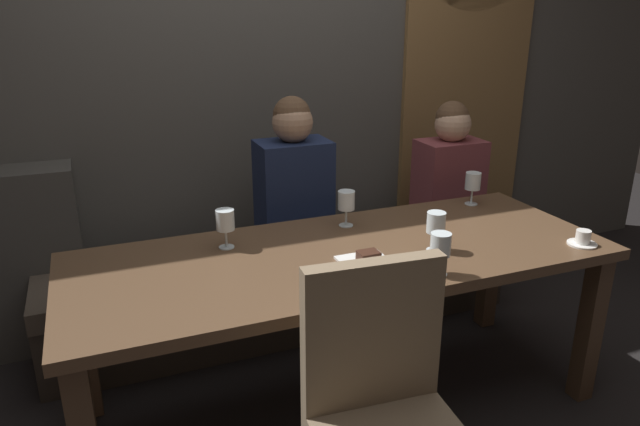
{
  "coord_description": "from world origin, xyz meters",
  "views": [
    {
      "loc": [
        -0.9,
        -1.99,
        1.67
      ],
      "look_at": [
        -0.02,
        0.21,
        0.84
      ],
      "focal_mm": 32.74,
      "sensor_mm": 36.0,
      "label": 1
    }
  ],
  "objects_px": {
    "espresso_cup": "(583,239)",
    "banquette_bench": "(289,291)",
    "dessert_plate": "(367,260)",
    "wine_glass_end_left": "(436,224)",
    "diner_redhead": "(293,183)",
    "chair_near_side": "(385,405)",
    "wine_glass_far_right": "(473,182)",
    "wine_glass_near_right": "(441,246)",
    "dining_table": "(343,271)",
    "wine_glass_center_back": "(225,221)",
    "diner_bearded": "(449,171)",
    "wine_glass_center_front": "(346,201)"
  },
  "relations": [
    {
      "from": "espresso_cup",
      "to": "banquette_bench",
      "type": "bearing_deg",
      "value": 133.38
    },
    {
      "from": "banquette_bench",
      "to": "dessert_plate",
      "type": "xyz_separation_m",
      "value": [
        0.03,
        -0.85,
        0.53
      ]
    },
    {
      "from": "wine_glass_end_left",
      "to": "dessert_plate",
      "type": "distance_m",
      "value": 0.33
    },
    {
      "from": "diner_redhead",
      "to": "wine_glass_end_left",
      "type": "bearing_deg",
      "value": -68.19
    },
    {
      "from": "chair_near_side",
      "to": "wine_glass_far_right",
      "type": "distance_m",
      "value": 1.48
    },
    {
      "from": "wine_glass_near_right",
      "to": "espresso_cup",
      "type": "relative_size",
      "value": 1.37
    },
    {
      "from": "dining_table",
      "to": "espresso_cup",
      "type": "xyz_separation_m",
      "value": [
        0.95,
        -0.31,
        0.11
      ]
    },
    {
      "from": "chair_near_side",
      "to": "espresso_cup",
      "type": "xyz_separation_m",
      "value": [
        1.14,
        0.41,
        0.21
      ]
    },
    {
      "from": "chair_near_side",
      "to": "wine_glass_center_back",
      "type": "xyz_separation_m",
      "value": [
        -0.25,
        0.94,
        0.3
      ]
    },
    {
      "from": "wine_glass_far_right",
      "to": "dessert_plate",
      "type": "relative_size",
      "value": 0.86
    },
    {
      "from": "wine_glass_near_right",
      "to": "wine_glass_end_left",
      "type": "bearing_deg",
      "value": 61.56
    },
    {
      "from": "wine_glass_end_left",
      "to": "wine_glass_far_right",
      "type": "bearing_deg",
      "value": 41.68
    },
    {
      "from": "diner_redhead",
      "to": "wine_glass_far_right",
      "type": "xyz_separation_m",
      "value": [
        0.82,
        -0.37,
        0.02
      ]
    },
    {
      "from": "diner_bearded",
      "to": "wine_glass_far_right",
      "type": "bearing_deg",
      "value": -108.18
    },
    {
      "from": "wine_glass_end_left",
      "to": "dessert_plate",
      "type": "relative_size",
      "value": 0.86
    },
    {
      "from": "dining_table",
      "to": "banquette_bench",
      "type": "xyz_separation_m",
      "value": [
        0.0,
        0.7,
        -0.42
      ]
    },
    {
      "from": "dining_table",
      "to": "wine_glass_center_back",
      "type": "height_order",
      "value": "wine_glass_center_back"
    },
    {
      "from": "wine_glass_center_front",
      "to": "wine_glass_far_right",
      "type": "xyz_separation_m",
      "value": [
        0.71,
        0.05,
        0.0
      ]
    },
    {
      "from": "wine_glass_end_left",
      "to": "espresso_cup",
      "type": "xyz_separation_m",
      "value": [
        0.6,
        -0.18,
        -0.09
      ]
    },
    {
      "from": "chair_near_side",
      "to": "wine_glass_far_right",
      "type": "relative_size",
      "value": 5.98
    },
    {
      "from": "wine_glass_end_left",
      "to": "wine_glass_center_back",
      "type": "bearing_deg",
      "value": 156.12
    },
    {
      "from": "wine_glass_near_right",
      "to": "espresso_cup",
      "type": "xyz_separation_m",
      "value": [
        0.71,
        0.02,
        -0.09
      ]
    },
    {
      "from": "wine_glass_center_front",
      "to": "espresso_cup",
      "type": "distance_m",
      "value": 1.0
    },
    {
      "from": "dining_table",
      "to": "wine_glass_far_right",
      "type": "bearing_deg",
      "value": 20.26
    },
    {
      "from": "banquette_bench",
      "to": "wine_glass_near_right",
      "type": "bearing_deg",
      "value": -77.02
    },
    {
      "from": "banquette_bench",
      "to": "chair_near_side",
      "type": "height_order",
      "value": "chair_near_side"
    },
    {
      "from": "wine_glass_end_left",
      "to": "dessert_plate",
      "type": "xyz_separation_m",
      "value": [
        -0.31,
        -0.02,
        -0.1
      ]
    },
    {
      "from": "dessert_plate",
      "to": "wine_glass_center_back",
      "type": "bearing_deg",
      "value": 142.22
    },
    {
      "from": "wine_glass_center_front",
      "to": "diner_redhead",
      "type": "bearing_deg",
      "value": 104.41
    },
    {
      "from": "banquette_bench",
      "to": "wine_glass_end_left",
      "type": "distance_m",
      "value": 1.1
    },
    {
      "from": "dessert_plate",
      "to": "wine_glass_center_front",
      "type": "bearing_deg",
      "value": 76.78
    },
    {
      "from": "dining_table",
      "to": "diner_redhead",
      "type": "relative_size",
      "value": 2.67
    },
    {
      "from": "banquette_bench",
      "to": "espresso_cup",
      "type": "relative_size",
      "value": 20.83
    },
    {
      "from": "wine_glass_far_right",
      "to": "espresso_cup",
      "type": "bearing_deg",
      "value": -79.81
    },
    {
      "from": "wine_glass_near_right",
      "to": "espresso_cup",
      "type": "height_order",
      "value": "wine_glass_near_right"
    },
    {
      "from": "banquette_bench",
      "to": "chair_near_side",
      "type": "relative_size",
      "value": 2.55
    },
    {
      "from": "diner_bearded",
      "to": "espresso_cup",
      "type": "height_order",
      "value": "diner_bearded"
    },
    {
      "from": "banquette_bench",
      "to": "wine_glass_end_left",
      "type": "bearing_deg",
      "value": -67.29
    },
    {
      "from": "wine_glass_far_right",
      "to": "dessert_plate",
      "type": "height_order",
      "value": "wine_glass_far_right"
    },
    {
      "from": "dining_table",
      "to": "wine_glass_far_right",
      "type": "relative_size",
      "value": 13.41
    },
    {
      "from": "banquette_bench",
      "to": "espresso_cup",
      "type": "bearing_deg",
      "value": -46.62
    },
    {
      "from": "dining_table",
      "to": "wine_glass_near_right",
      "type": "bearing_deg",
      "value": -54.34
    },
    {
      "from": "dessert_plate",
      "to": "wine_glass_end_left",
      "type": "bearing_deg",
      "value": 2.94
    },
    {
      "from": "wine_glass_center_back",
      "to": "banquette_bench",
      "type": "bearing_deg",
      "value": 48.37
    },
    {
      "from": "diner_bearded",
      "to": "espresso_cup",
      "type": "relative_size",
      "value": 6.19
    },
    {
      "from": "diner_redhead",
      "to": "dessert_plate",
      "type": "bearing_deg",
      "value": -89.34
    },
    {
      "from": "dining_table",
      "to": "banquette_bench",
      "type": "bearing_deg",
      "value": 90.0
    },
    {
      "from": "dining_table",
      "to": "dessert_plate",
      "type": "height_order",
      "value": "dessert_plate"
    },
    {
      "from": "dining_table",
      "to": "wine_glass_near_right",
      "type": "xyz_separation_m",
      "value": [
        0.24,
        -0.33,
        0.2
      ]
    },
    {
      "from": "dining_table",
      "to": "diner_bearded",
      "type": "relative_size",
      "value": 2.96
    }
  ]
}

